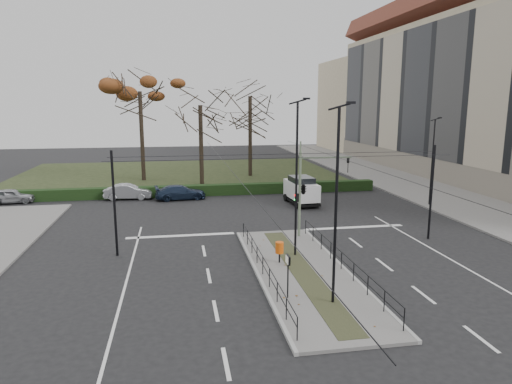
% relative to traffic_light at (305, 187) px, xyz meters
% --- Properties ---
extents(ground, '(140.00, 140.00, 0.00)m').
position_rel_traffic_light_xyz_m(ground, '(-1.82, -3.62, -3.31)').
color(ground, black).
rests_on(ground, ground).
extents(median_island, '(4.40, 15.00, 0.14)m').
position_rel_traffic_light_xyz_m(median_island, '(-1.82, -6.12, -3.24)').
color(median_island, '#615F5C').
rests_on(median_island, ground).
extents(sidewalk_east, '(8.00, 90.00, 0.14)m').
position_rel_traffic_light_xyz_m(sidewalk_east, '(16.18, 18.38, -3.24)').
color(sidewalk_east, '#615F5C').
rests_on(sidewalk_east, ground).
extents(park, '(38.00, 26.00, 0.10)m').
position_rel_traffic_light_xyz_m(park, '(-7.82, 28.38, -3.26)').
color(park, black).
rests_on(park, ground).
extents(hedge, '(38.00, 1.00, 1.00)m').
position_rel_traffic_light_xyz_m(hedge, '(-7.82, 14.98, -2.81)').
color(hedge, black).
rests_on(hedge, ground).
extents(apartment_block, '(13.09, 52.10, 21.64)m').
position_rel_traffic_light_xyz_m(apartment_block, '(26.15, 20.35, 7.09)').
color(apartment_block, tan).
rests_on(apartment_block, ground).
extents(median_railing, '(4.14, 13.24, 0.92)m').
position_rel_traffic_light_xyz_m(median_railing, '(-1.82, -6.22, -2.33)').
color(median_railing, black).
rests_on(median_railing, median_island).
extents(catenary, '(20.00, 34.00, 6.00)m').
position_rel_traffic_light_xyz_m(catenary, '(-1.82, -2.00, 0.11)').
color(catenary, black).
rests_on(catenary, ground).
extents(traffic_light, '(3.70, 2.12, 5.44)m').
position_rel_traffic_light_xyz_m(traffic_light, '(0.00, 0.00, 0.00)').
color(traffic_light, slate).
rests_on(traffic_light, median_island).
extents(litter_bin, '(0.44, 0.44, 1.13)m').
position_rel_traffic_light_xyz_m(litter_bin, '(-2.68, -4.71, -2.36)').
color(litter_bin, black).
rests_on(litter_bin, median_island).
extents(info_panel, '(0.11, 0.50, 1.93)m').
position_rel_traffic_light_xyz_m(info_panel, '(-3.32, -9.16, -1.65)').
color(info_panel, black).
rests_on(info_panel, median_island).
extents(streetlamp_median_near, '(0.71, 0.14, 8.44)m').
position_rel_traffic_light_xyz_m(streetlamp_median_near, '(-1.51, -9.97, 1.13)').
color(streetlamp_median_near, black).
rests_on(streetlamp_median_near, median_island).
extents(streetlamp_median_far, '(0.72, 0.15, 8.67)m').
position_rel_traffic_light_xyz_m(streetlamp_median_far, '(-1.51, -3.65, 1.24)').
color(streetlamp_median_far, black).
rests_on(streetlamp_median_far, median_island).
extents(streetlamp_sidewalk, '(0.61, 0.12, 7.27)m').
position_rel_traffic_light_xyz_m(streetlamp_sidewalk, '(12.98, 7.13, 0.53)').
color(streetlamp_sidewalk, black).
rests_on(streetlamp_sidewalk, sidewalk_east).
extents(parked_car_first, '(3.95, 1.91, 1.30)m').
position_rel_traffic_light_xyz_m(parked_car_first, '(-22.15, 14.35, -2.66)').
color(parked_car_first, '#96999D').
rests_on(parked_car_first, ground).
extents(parked_car_second, '(4.25, 1.64, 1.38)m').
position_rel_traffic_light_xyz_m(parked_car_second, '(-12.34, 14.38, -2.62)').
color(parked_car_second, '#96999D').
rests_on(parked_car_second, ground).
extents(parked_car_third, '(4.67, 2.31, 1.31)m').
position_rel_traffic_light_xyz_m(parked_car_third, '(-7.69, 13.48, -2.65)').
color(parked_car_third, '#1A273E').
rests_on(parked_car_third, ground).
extents(white_van, '(2.31, 4.56, 2.38)m').
position_rel_traffic_light_xyz_m(white_van, '(2.52, 9.76, -2.06)').
color(white_van, white).
rests_on(white_van, ground).
extents(rust_tree, '(8.07, 8.07, 12.77)m').
position_rel_traffic_light_xyz_m(rust_tree, '(-11.62, 24.39, 6.49)').
color(rust_tree, black).
rests_on(rust_tree, park).
extents(bare_tree_center, '(7.65, 7.65, 12.30)m').
position_rel_traffic_light_xyz_m(bare_tree_center, '(0.64, 25.57, 5.37)').
color(bare_tree_center, black).
rests_on(bare_tree_center, park).
extents(bare_tree_near, '(6.71, 6.71, 10.97)m').
position_rel_traffic_light_xyz_m(bare_tree_near, '(-5.35, 20.80, 4.44)').
color(bare_tree_near, black).
rests_on(bare_tree_near, park).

